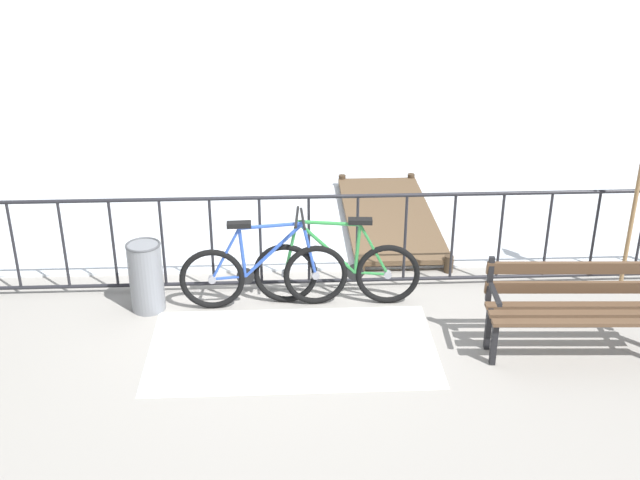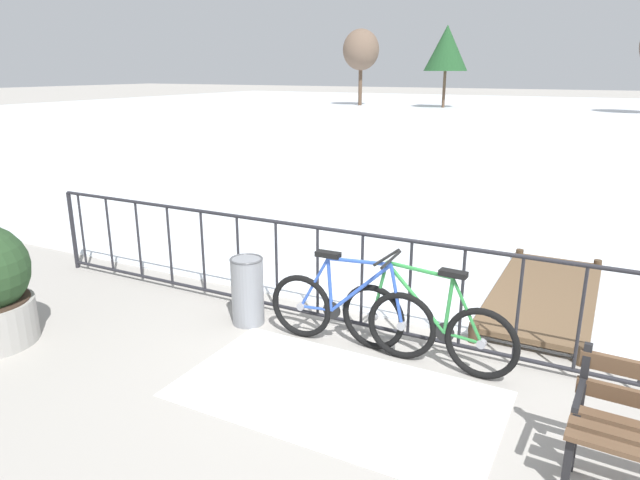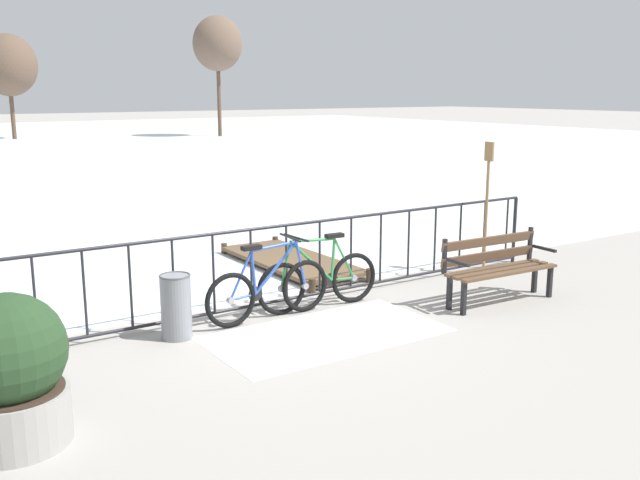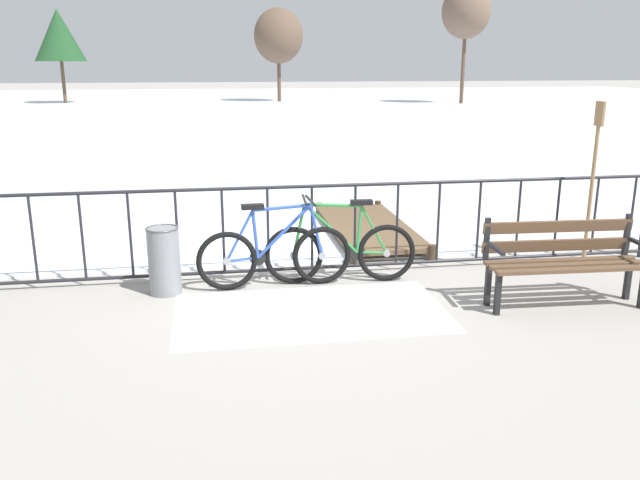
# 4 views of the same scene
# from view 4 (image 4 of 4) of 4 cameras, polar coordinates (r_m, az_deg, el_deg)

# --- Properties ---
(ground_plane) EXTENTS (160.00, 160.00, 0.00)m
(ground_plane) POSITION_cam_4_polar(r_m,az_deg,el_deg) (7.60, -2.59, -3.12)
(ground_plane) COLOR #9E9991
(frozen_pond) EXTENTS (80.00, 56.00, 0.03)m
(frozen_pond) POSITION_cam_4_polar(r_m,az_deg,el_deg) (35.65, -8.29, 11.32)
(frozen_pond) COLOR silver
(frozen_pond) RESTS_ON ground
(snow_patch) EXTENTS (2.68, 1.46, 0.01)m
(snow_patch) POSITION_cam_4_polar(r_m,az_deg,el_deg) (6.49, -0.82, -6.37)
(snow_patch) COLOR white
(snow_patch) RESTS_ON ground
(railing_fence) EXTENTS (9.06, 0.06, 1.07)m
(railing_fence) POSITION_cam_4_polar(r_m,az_deg,el_deg) (7.44, -2.64, 0.98)
(railing_fence) COLOR #232328
(railing_fence) RESTS_ON ground
(bicycle_near_railing) EXTENTS (1.71, 0.52, 0.97)m
(bicycle_near_railing) POSITION_cam_4_polar(r_m,az_deg,el_deg) (7.25, 1.83, -0.97)
(bicycle_near_railing) COLOR black
(bicycle_near_railing) RESTS_ON ground
(bicycle_second) EXTENTS (1.71, 0.52, 0.97)m
(bicycle_second) POSITION_cam_4_polar(r_m,az_deg,el_deg) (7.11, -4.01, -1.32)
(bicycle_second) COLOR black
(bicycle_second) RESTS_ON ground
(park_bench) EXTENTS (1.62, 0.56, 0.89)m
(park_bench) POSITION_cam_4_polar(r_m,az_deg,el_deg) (7.02, 20.61, -1.29)
(park_bench) COLOR brown
(park_bench) RESTS_ON ground
(trash_bin) EXTENTS (0.35, 0.35, 0.73)m
(trash_bin) POSITION_cam_4_polar(r_m,az_deg,el_deg) (7.10, -13.56, -1.72)
(trash_bin) COLOR gray
(trash_bin) RESTS_ON ground
(oar_upright) EXTENTS (0.04, 0.16, 1.98)m
(oar_upright) POSITION_cam_4_polar(r_m,az_deg,el_deg) (8.28, 22.90, 5.33)
(oar_upright) COLOR #937047
(oar_upright) RESTS_ON ground
(wooden_dock) EXTENTS (1.10, 2.82, 0.20)m
(wooden_dock) POSITION_cam_4_polar(r_m,az_deg,el_deg) (9.37, 4.26, 1.17)
(wooden_dock) COLOR brown
(wooden_dock) RESTS_ON ground
(tree_far_west) EXTENTS (3.06, 3.06, 5.72)m
(tree_far_west) POSITION_cam_4_polar(r_m,az_deg,el_deg) (42.44, -3.68, 17.48)
(tree_far_west) COLOR brown
(tree_far_west) RESTS_ON ground
(tree_west_mid) EXTENTS (2.85, 2.85, 6.89)m
(tree_west_mid) POSITION_cam_4_polar(r_m,az_deg,el_deg) (41.15, 12.74, 19.00)
(tree_west_mid) COLOR brown
(tree_west_mid) RESTS_ON ground
(tree_east_mid) EXTENTS (2.98, 2.98, 5.52)m
(tree_east_mid) POSITION_cam_4_polar(r_m,az_deg,el_deg) (43.39, -22.00, 16.37)
(tree_east_mid) COLOR brown
(tree_east_mid) RESTS_ON ground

